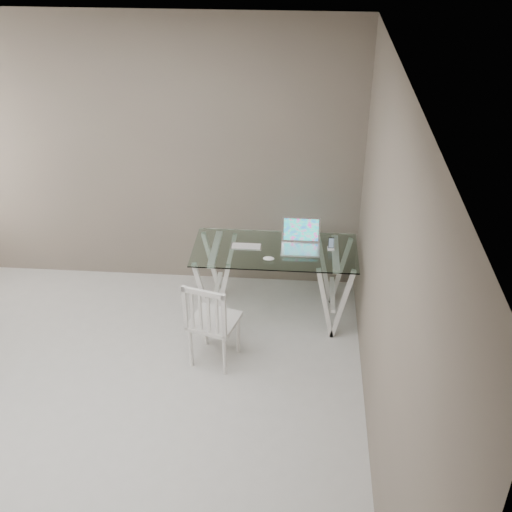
# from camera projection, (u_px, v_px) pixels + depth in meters

# --- Properties ---
(room) EXTENTS (4.50, 4.52, 2.71)m
(room) POSITION_uv_depth(u_px,v_px,m) (65.00, 237.00, 4.07)
(room) COLOR #B6B4AF
(room) RESTS_ON ground
(desk) EXTENTS (1.50, 0.70, 0.75)m
(desk) POSITION_uv_depth(u_px,v_px,m) (274.00, 283.00, 6.03)
(desk) COLOR silver
(desk) RESTS_ON ground
(chair) EXTENTS (0.48, 0.48, 0.84)m
(chair) POSITION_uv_depth(u_px,v_px,m) (211.00, 321.00, 5.39)
(chair) COLOR silver
(chair) RESTS_ON ground
(laptop) EXTENTS (0.35, 0.32, 0.24)m
(laptop) POSITION_uv_depth(u_px,v_px,m) (301.00, 241.00, 5.86)
(laptop) COLOR silver
(laptop) RESTS_ON desk
(keyboard) EXTENTS (0.28, 0.12, 0.01)m
(keyboard) POSITION_uv_depth(u_px,v_px,m) (246.00, 246.00, 5.88)
(keyboard) COLOR silver
(keyboard) RESTS_ON desk
(mouse) EXTENTS (0.10, 0.06, 0.03)m
(mouse) POSITION_uv_depth(u_px,v_px,m) (269.00, 259.00, 5.67)
(mouse) COLOR white
(mouse) RESTS_ON desk
(phone_dock) EXTENTS (0.06, 0.06, 0.12)m
(phone_dock) POSITION_uv_depth(u_px,v_px,m) (331.00, 246.00, 5.83)
(phone_dock) COLOR white
(phone_dock) RESTS_ON desk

